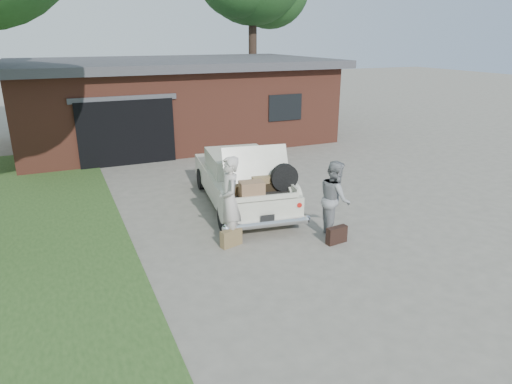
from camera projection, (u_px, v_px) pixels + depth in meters
name	position (u px, v px, depth m)	size (l,w,h in m)	color
ground	(268.00, 251.00, 9.42)	(90.00, 90.00, 0.00)	gray
house	(173.00, 99.00, 19.17)	(12.80, 7.80, 3.30)	brown
sedan	(242.00, 180.00, 11.80)	(2.43, 4.86, 1.85)	silver
woman_left	(230.00, 201.00, 9.54)	(0.69, 0.45, 1.89)	beige
woman_right	(335.00, 198.00, 9.97)	(0.82, 0.64, 1.69)	gray
suitcase_left	(231.00, 238.00, 9.59)	(0.48, 0.15, 0.37)	olive
suitcase_right	(337.00, 235.00, 9.72)	(0.48, 0.15, 0.37)	black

